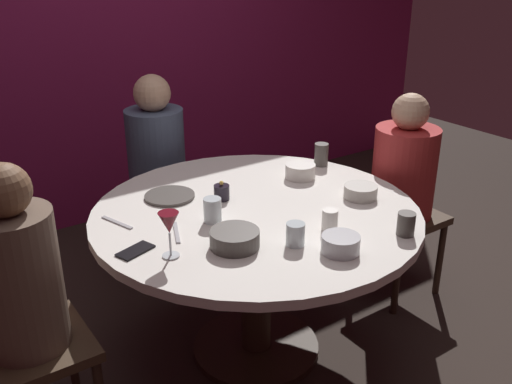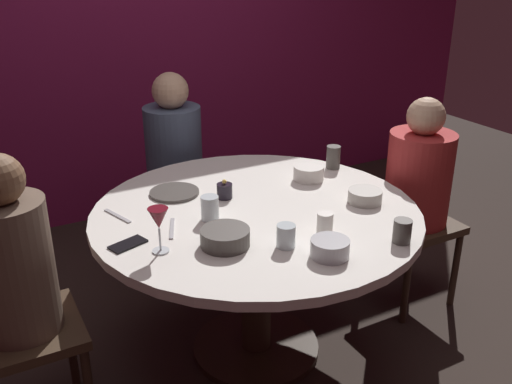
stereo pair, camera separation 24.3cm
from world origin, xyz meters
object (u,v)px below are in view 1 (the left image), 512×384
at_px(candle_holder, 222,192).
at_px(bowl_small_white, 361,192).
at_px(wine_glass, 169,225).
at_px(bowl_salad_center, 300,171).
at_px(seated_diner_left, 21,285).
at_px(seated_diner_back, 156,153).
at_px(bowl_sauce_side, 235,239).
at_px(seated_diner_right, 404,174).
at_px(dining_table, 256,238).
at_px(dinner_plate, 170,196).
at_px(cup_center_front, 295,234).
at_px(cell_phone, 135,251).
at_px(bowl_serving_large, 341,244).
at_px(cup_by_left_diner, 406,224).
at_px(cup_by_right_diner, 213,210).
at_px(cup_near_candle, 330,220).
at_px(cup_far_edge, 321,155).

height_order(candle_holder, bowl_small_white, candle_holder).
xyz_separation_m(wine_glass, bowl_salad_center, (0.88, 0.34, -0.09)).
xyz_separation_m(seated_diner_left, seated_diner_back, (0.99, 0.99, 0.01)).
distance_m(wine_glass, bowl_small_white, 0.95).
height_order(wine_glass, bowl_sauce_side, wine_glass).
bearing_deg(seated_diner_right, dining_table, 0.00).
height_order(wine_glass, dinner_plate, wine_glass).
relative_size(dinner_plate, cup_center_front, 2.52).
relative_size(cell_phone, bowl_salad_center, 0.95).
height_order(dining_table, cell_phone, cell_phone).
distance_m(wine_glass, bowl_serving_large, 0.63).
xyz_separation_m(bowl_salad_center, bowl_small_white, (0.07, -0.35, -0.01)).
height_order(seated_diner_left, cup_center_front, seated_diner_left).
relative_size(seated_diner_back, bowl_sauce_side, 6.15).
bearing_deg(cup_by_left_diner, bowl_small_white, 72.80).
bearing_deg(wine_glass, cup_center_front, -23.83).
height_order(seated_diner_right, bowl_serving_large, seated_diner_right).
bearing_deg(seated_diner_left, dining_table, 0.00).
distance_m(cell_phone, bowl_sauce_side, 0.37).
xyz_separation_m(dining_table, bowl_serving_large, (0.04, -0.49, 0.17)).
xyz_separation_m(dining_table, candle_holder, (-0.07, 0.17, 0.18)).
relative_size(dining_table, bowl_serving_large, 9.87).
bearing_deg(dining_table, bowl_serving_large, -85.35).
height_order(cup_by_right_diner, cup_center_front, cup_by_right_diner).
height_order(cell_phone, bowl_salad_center, bowl_salad_center).
distance_m(cell_phone, cup_by_left_diner, 1.04).
height_order(bowl_salad_center, cup_near_candle, cup_near_candle).
xyz_separation_m(cup_by_left_diner, cup_by_right_diner, (-0.56, 0.53, 0.01)).
xyz_separation_m(seated_diner_back, bowl_sauce_side, (-0.26, -1.22, 0.06)).
bearing_deg(dinner_plate, seated_diner_back, 69.41).
bearing_deg(bowl_salad_center, bowl_small_white, -78.57).
xyz_separation_m(bowl_small_white, bowl_sauce_side, (-0.72, -0.07, 0.00)).
xyz_separation_m(seated_diner_back, seated_diner_right, (0.94, -0.99, -0.02)).
bearing_deg(cup_center_front, cup_by_left_diner, -23.85).
bearing_deg(bowl_serving_large, cell_phone, 145.08).
bearing_deg(dining_table, seated_diner_left, 180.00).
bearing_deg(bowl_salad_center, seated_diner_back, 115.55).
height_order(wine_glass, cup_far_edge, wine_glass).
bearing_deg(cup_near_candle, bowl_sauce_side, 166.12).
bearing_deg(bowl_serving_large, cup_by_left_diner, -7.76).
bearing_deg(bowl_sauce_side, cup_near_candle, -13.88).
bearing_deg(candle_holder, cup_by_left_diner, -59.69).
bearing_deg(cup_center_front, cup_near_candle, 6.59).
bearing_deg(cup_near_candle, cell_phone, 158.96).
bearing_deg(cup_near_candle, seated_diner_left, 163.56).
height_order(seated_diner_right, cup_by_right_diner, seated_diner_right).
relative_size(candle_holder, cup_by_right_diner, 0.87).
bearing_deg(cup_far_edge, cup_by_right_diner, -162.38).
bearing_deg(cup_by_left_diner, bowl_sauce_side, 153.70).
height_order(seated_diner_left, dinner_plate, seated_diner_left).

